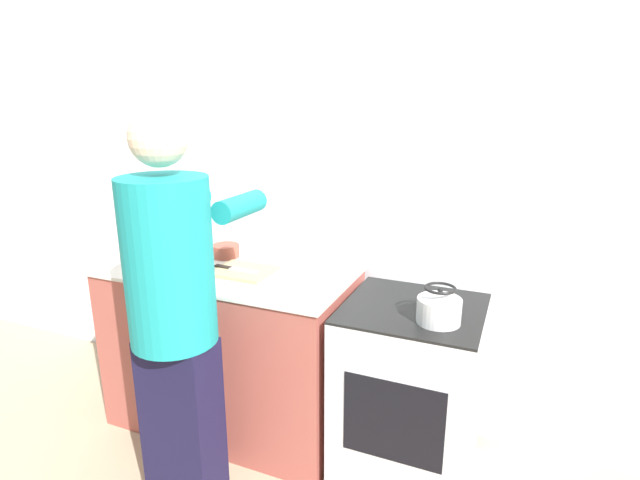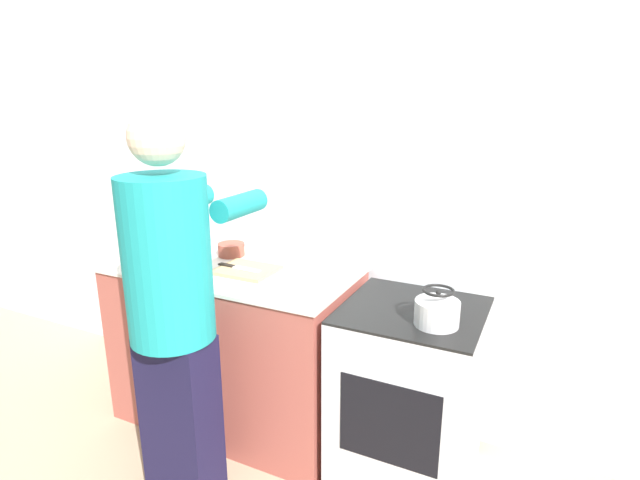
# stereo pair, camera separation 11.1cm
# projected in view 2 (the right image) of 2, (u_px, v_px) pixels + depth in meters

# --- Properties ---
(ground_plane) EXTENTS (12.00, 12.00, 0.00)m
(ground_plane) POSITION_uv_depth(u_px,v_px,m) (257.00, 469.00, 2.51)
(ground_plane) COLOR tan
(wall_back) EXTENTS (8.00, 0.05, 2.60)m
(wall_back) POSITION_uv_depth(u_px,v_px,m) (320.00, 191.00, 2.79)
(wall_back) COLOR silver
(wall_back) RESTS_ON ground_plane
(counter) EXTENTS (1.34, 0.70, 0.92)m
(counter) POSITION_uv_depth(u_px,v_px,m) (237.00, 344.00, 2.81)
(counter) COLOR #9E4C42
(counter) RESTS_ON ground_plane
(oven) EXTENTS (0.63, 0.61, 0.88)m
(oven) POSITION_uv_depth(u_px,v_px,m) (408.00, 395.00, 2.37)
(oven) COLOR silver
(oven) RESTS_ON ground_plane
(person) EXTENTS (0.40, 0.63, 1.77)m
(person) POSITION_uv_depth(u_px,v_px,m) (174.00, 307.00, 2.09)
(person) COLOR #181433
(person) RESTS_ON ground_plane
(cutting_board) EXTENTS (0.30, 0.25, 0.02)m
(cutting_board) POSITION_uv_depth(u_px,v_px,m) (247.00, 270.00, 2.62)
(cutting_board) COLOR tan
(cutting_board) RESTS_ON counter
(knife) EXTENTS (0.26, 0.05, 0.01)m
(knife) POSITION_uv_depth(u_px,v_px,m) (238.00, 267.00, 2.62)
(knife) COLOR silver
(knife) RESTS_ON cutting_board
(kettle) EXTENTS (0.19, 0.19, 0.16)m
(kettle) POSITION_uv_depth(u_px,v_px,m) (437.00, 310.00, 2.07)
(kettle) COLOR silver
(kettle) RESTS_ON oven
(bowl_prep) EXTENTS (0.15, 0.15, 0.07)m
(bowl_prep) POSITION_uv_depth(u_px,v_px,m) (231.00, 250.00, 2.88)
(bowl_prep) COLOR #9E4738
(bowl_prep) RESTS_ON counter
(canister_jar) EXTENTS (0.13, 0.13, 0.19)m
(canister_jar) POSITION_uv_depth(u_px,v_px,m) (168.00, 236.00, 2.93)
(canister_jar) COLOR #4C4C51
(canister_jar) RESTS_ON counter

